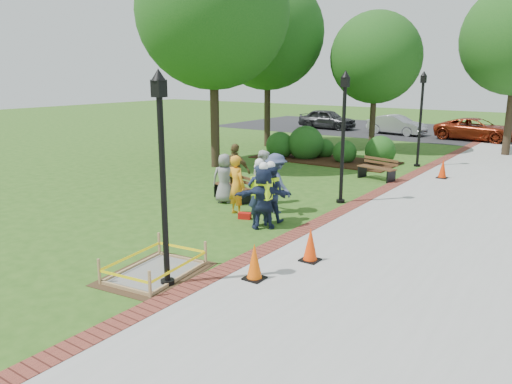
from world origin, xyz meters
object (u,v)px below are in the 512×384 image
Objects in this scene: bench_near at (232,192)px; hivis_worker_c at (271,192)px; lamp_near at (162,164)px; cone_front at (254,262)px; hivis_worker_b at (259,192)px; hivis_worker_a at (264,196)px; wet_concrete_pad at (155,264)px.

bench_near is 0.94× the size of hivis_worker_c.
lamp_near is 5.20m from hivis_worker_c.
hivis_worker_b is at bearing 123.18° from cone_front.
lamp_near is (3.13, -6.19, 2.21)m from bench_near.
cone_front is 4.25m from hivis_worker_c.
hivis_worker_a is (-0.51, 4.22, -1.56)m from lamp_near.
wet_concrete_pad is at bearing 158.72° from lamp_near.
bench_near reaches higher than cone_front.
bench_near is (-2.55, 5.97, 0.04)m from wet_concrete_pad.
hivis_worker_b is at bearing 100.04° from lamp_near.
hivis_worker_b is at bearing -96.28° from hivis_worker_c.
bench_near is at bearing 131.67° from cone_front.
hivis_worker_b is 1.08× the size of hivis_worker_c.
hivis_worker_b is (-0.78, 4.40, -1.54)m from lamp_near.
hivis_worker_b is at bearing 145.69° from hivis_worker_a.
hivis_worker_a reaches higher than wet_concrete_pad.
hivis_worker_c reaches higher than wet_concrete_pad.
hivis_worker_a reaches higher than bench_near.
bench_near is 3.34m from hivis_worker_a.
hivis_worker_b reaches higher than hivis_worker_c.
hivis_worker_a is 0.32m from hivis_worker_b.
hivis_worker_b is 0.50m from hivis_worker_c.
wet_concrete_pad is 4.05m from hivis_worker_a.
wet_concrete_pad is at bearing -152.95° from cone_front.
bench_near is 6.69m from cone_front.
hivis_worker_b is (-2.10, 3.21, 0.56)m from cone_front.
bench_near is at bearing 142.99° from hivis_worker_a.
hivis_worker_b reaches higher than bench_near.
lamp_near reaches higher than hivis_worker_c.
cone_front is at bearing -56.82° from hivis_worker_b.
lamp_near is at bearing -21.28° from wet_concrete_pad.
hivis_worker_a is at bearing 121.19° from cone_front.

